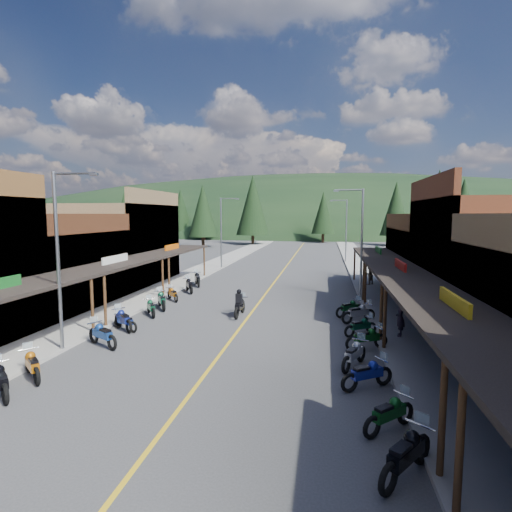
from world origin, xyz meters
The scene contains 45 objects.
ground centered at (0.00, 0.00, 0.00)m, with size 220.00×220.00×0.00m, color #38383A.
centerline centered at (0.00, 20.00, 0.01)m, with size 0.15×90.00×0.01m, color gold.
sidewalk_west centered at (-8.70, 20.00, 0.07)m, with size 3.40×94.00×0.15m, color gray.
sidewalk_east centered at (8.70, 20.00, 0.07)m, with size 3.40×94.00×0.15m, color gray.
shop_west_2 centered at (-13.75, 1.70, 2.53)m, with size 10.90×9.00×6.20m.
shop_west_3 centered at (-13.78, 11.30, 3.52)m, with size 10.90×10.20×8.20m.
shop_east_2 centered at (13.78, 1.70, 3.52)m, with size 10.90×9.00×8.20m.
shop_east_3 centered at (13.75, 11.30, 2.53)m, with size 10.90×10.20×6.20m.
streetlight_0 centered at (-6.95, -6.00, 4.46)m, with size 2.16×0.18×8.00m.
streetlight_1 centered at (-6.95, 22.00, 4.46)m, with size 2.16×0.18×8.00m.
streetlight_2 centered at (6.95, 8.00, 4.46)m, with size 2.16×0.18×8.00m.
streetlight_3 centered at (6.95, 30.00, 4.46)m, with size 2.16×0.18×8.00m.
ridge_hill centered at (0.00, 135.00, 0.00)m, with size 310.00×140.00×60.00m, color black.
pine_0 centered at (-40.00, 62.00, 6.48)m, with size 5.04×5.04×11.00m.
pine_1 centered at (-24.00, 70.00, 7.24)m, with size 5.88×5.88×12.50m.
pine_2 centered at (-10.00, 58.00, 7.99)m, with size 6.72×6.72×14.00m.
pine_3 centered at (4.00, 66.00, 6.48)m, with size 5.04×5.04×11.00m.
pine_4 centered at (18.00, 60.00, 7.24)m, with size 5.88×5.88×12.50m.
pine_5 centered at (34.00, 72.00, 7.99)m, with size 6.72×6.72×14.00m.
pine_7 centered at (-32.00, 76.00, 7.24)m, with size 5.88×5.88×12.50m.
pine_8 centered at (-22.00, 40.00, 5.98)m, with size 4.48×4.48×10.00m.
pine_9 centered at (24.00, 45.00, 6.38)m, with size 4.93×4.93×10.80m.
pine_10 centered at (-18.00, 50.00, 6.78)m, with size 5.38×5.38×11.60m.
pine_11 centered at (20.00, 38.00, 7.19)m, with size 5.82×5.82×12.40m.
bike_west_3 centered at (-6.25, -10.38, 0.63)m, with size 0.73×2.20×1.26m, color black, non-canonical shape.
bike_west_4 centered at (-6.24, -8.92, 0.61)m, with size 0.71×2.13×1.22m, color #B4600C, non-canonical shape.
bike_west_5 centered at (-5.66, -5.11, 0.65)m, with size 0.75×2.26×1.29m, color navy, non-canonical shape.
bike_west_6 centered at (-5.90, -2.49, 0.53)m, with size 0.62×1.86×1.07m, color navy, non-canonical shape.
bike_west_7 centered at (-6.08, -2.39, 0.64)m, with size 0.74×2.23×1.28m, color navy, non-canonical shape.
bike_west_8 centered at (-5.89, 0.66, 0.57)m, with size 0.67×2.01×1.15m, color #0E4729, non-canonical shape.
bike_west_9 centered at (-5.97, 2.46, 0.66)m, with size 0.77×2.30×1.31m, color #0D412B, non-canonical shape.
bike_west_10 centered at (-6.19, 4.93, 0.54)m, with size 0.63×1.89×1.08m, color #A0550B, non-canonical shape.
bike_west_11 centered at (-6.02, 8.00, 0.64)m, with size 0.75×2.25×1.29m, color black, non-canonical shape.
bike_west_12 centered at (-6.30, 10.88, 0.67)m, with size 0.78×2.35×1.34m, color black, non-canonical shape.
bike_east_2 centered at (6.44, -12.47, 0.66)m, with size 0.77×2.30×1.31m, color black, non-canonical shape.
bike_east_3 centered at (6.37, -10.40, 0.58)m, with size 0.67×2.02×1.16m, color #0E4818, non-canonical shape.
bike_east_4 centered at (6.03, -7.64, 0.60)m, with size 0.70×2.11×1.21m, color navy, non-canonical shape.
bike_east_5 centered at (5.71, -5.72, 0.62)m, with size 0.72×2.16×1.23m, color #A7A9AD, non-canonical shape.
bike_east_6 centered at (6.44, -3.37, 0.59)m, with size 0.69×2.06×1.18m, color #0D4416, non-canonical shape.
bike_east_7 centered at (6.34, -1.31, 0.55)m, with size 0.64×1.93×1.10m, color #0B3B25, non-canonical shape.
bike_east_8 centered at (6.44, 1.22, 0.63)m, with size 0.73×2.20×1.26m, color gray, non-canonical shape.
bike_east_9 centered at (6.02, 2.58, 0.59)m, with size 0.69×2.06×1.18m, color #0B3818, non-canonical shape.
rider_on_bike centered at (-0.54, 1.48, 0.69)m, with size 0.81×2.28×1.73m.
pedestrian_east_a centered at (8.23, -1.44, 1.07)m, with size 0.67×0.44×1.84m, color black.
pedestrian_east_b centered at (8.25, 13.32, 1.04)m, with size 0.87×0.50×1.79m, color brown.
Camera 1 is at (4.48, -21.68, 6.17)m, focal length 28.00 mm.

